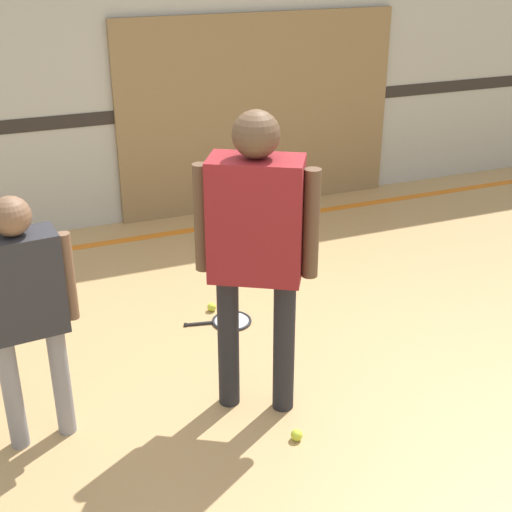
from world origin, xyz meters
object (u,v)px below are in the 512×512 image
person_student_left (23,298)px  tennis_ball_by_spare_racket (211,307)px  person_instructor (256,235)px  tennis_ball_near_instructor (297,435)px  racket_spare_on_floor (229,321)px

person_student_left → tennis_ball_by_spare_racket: 1.87m
person_instructor → tennis_ball_near_instructor: 1.13m
racket_spare_on_floor → tennis_ball_near_instructor: tennis_ball_near_instructor is taller
person_instructor → tennis_ball_by_spare_racket: (0.12, 1.17, -1.06)m
person_student_left → tennis_ball_by_spare_racket: person_student_left is taller
person_student_left → tennis_ball_near_instructor: size_ratio=21.56×
person_student_left → tennis_ball_near_instructor: 1.64m
person_student_left → racket_spare_on_floor: (1.39, 0.81, -0.87)m
person_instructor → person_student_left: 1.24m
racket_spare_on_floor → tennis_ball_near_instructor: bearing=97.8°
person_instructor → person_student_left: size_ratio=1.24×
person_student_left → racket_spare_on_floor: bearing=24.8°
person_instructor → tennis_ball_by_spare_racket: person_instructor is taller
person_instructor → tennis_ball_by_spare_racket: bearing=114.5°
person_instructor → racket_spare_on_floor: bearing=109.6°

